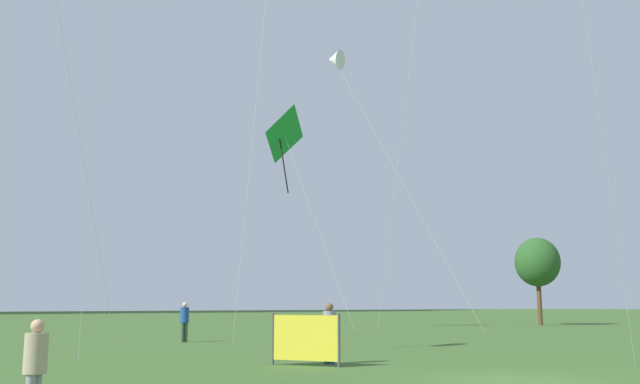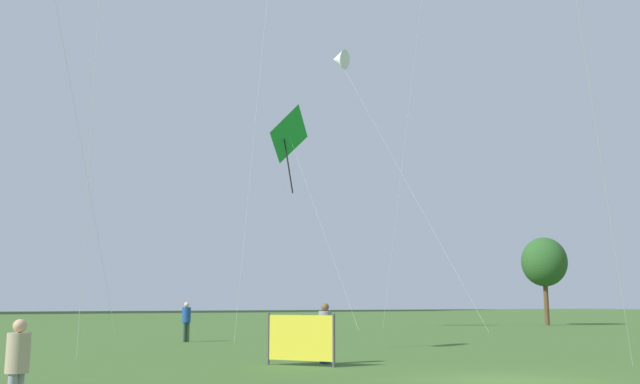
{
  "view_description": "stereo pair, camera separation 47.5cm",
  "coord_description": "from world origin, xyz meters",
  "px_view_note": "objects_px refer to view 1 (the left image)",
  "views": [
    {
      "loc": [
        -10.86,
        -13.02,
        1.8
      ],
      "look_at": [
        0.88,
        12.89,
        6.41
      ],
      "focal_mm": 38.32,
      "sensor_mm": 36.0,
      "label": 1
    },
    {
      "loc": [
        -10.43,
        -13.21,
        1.8
      ],
      "look_at": [
        0.88,
        12.89,
        6.41
      ],
      "focal_mm": 38.32,
      "sensor_mm": 36.0,
      "label": 2
    }
  ],
  "objects_px": {
    "person_standing_1": "(329,329)",
    "kite_flying_0": "(335,60)",
    "person_standing_0": "(184,319)",
    "park_tree_0": "(537,262)",
    "person_standing_3": "(35,364)",
    "kite_flying_2": "(284,137)",
    "event_banner": "(305,338)"
  },
  "relations": [
    {
      "from": "person_standing_1",
      "to": "park_tree_0",
      "type": "xyz_separation_m",
      "value": [
        30.43,
        24.74,
        4.0
      ]
    },
    {
      "from": "person_standing_3",
      "to": "kite_flying_2",
      "type": "bearing_deg",
      "value": -172.23
    },
    {
      "from": "person_standing_0",
      "to": "kite_flying_0",
      "type": "distance_m",
      "value": 25.86
    },
    {
      "from": "park_tree_0",
      "to": "event_banner",
      "type": "distance_m",
      "value": 40.4
    },
    {
      "from": "person_standing_0",
      "to": "event_banner",
      "type": "height_order",
      "value": "person_standing_0"
    },
    {
      "from": "person_standing_3",
      "to": "event_banner",
      "type": "bearing_deg",
      "value": 168.64
    },
    {
      "from": "person_standing_3",
      "to": "park_tree_0",
      "type": "distance_m",
      "value": 50.67
    },
    {
      "from": "person_standing_0",
      "to": "kite_flying_2",
      "type": "distance_m",
      "value": 20.36
    },
    {
      "from": "person_standing_3",
      "to": "park_tree_0",
      "type": "bearing_deg",
      "value": 164.48
    },
    {
      "from": "kite_flying_2",
      "to": "kite_flying_0",
      "type": "bearing_deg",
      "value": -12.34
    },
    {
      "from": "person_standing_3",
      "to": "park_tree_0",
      "type": "relative_size",
      "value": 0.22
    },
    {
      "from": "person_standing_3",
      "to": "event_banner",
      "type": "height_order",
      "value": "person_standing_3"
    },
    {
      "from": "person_standing_0",
      "to": "person_standing_3",
      "type": "xyz_separation_m",
      "value": [
        -7.09,
        -20.53,
        -0.15
      ]
    },
    {
      "from": "person_standing_0",
      "to": "person_standing_1",
      "type": "relative_size",
      "value": 1.02
    },
    {
      "from": "kite_flying_2",
      "to": "person_standing_0",
      "type": "bearing_deg",
      "value": -127.72
    },
    {
      "from": "event_banner",
      "to": "person_standing_3",
      "type": "bearing_deg",
      "value": -136.11
    },
    {
      "from": "kite_flying_0",
      "to": "kite_flying_2",
      "type": "relative_size",
      "value": 1.36
    },
    {
      "from": "person_standing_0",
      "to": "event_banner",
      "type": "distance_m",
      "value": 13.35
    },
    {
      "from": "person_standing_3",
      "to": "kite_flying_2",
      "type": "relative_size",
      "value": 0.1
    },
    {
      "from": "person_standing_3",
      "to": "kite_flying_0",
      "type": "xyz_separation_m",
      "value": [
        20.57,
        32.43,
        18.74
      ]
    },
    {
      "from": "person_standing_1",
      "to": "kite_flying_0",
      "type": "bearing_deg",
      "value": 108.62
    },
    {
      "from": "person_standing_1",
      "to": "kite_flying_2",
      "type": "xyz_separation_m",
      "value": [
        8.5,
        25.68,
        12.54
      ]
    },
    {
      "from": "person_standing_0",
      "to": "person_standing_3",
      "type": "distance_m",
      "value": 21.72
    },
    {
      "from": "event_banner",
      "to": "kite_flying_0",
      "type": "bearing_deg",
      "value": 62.57
    },
    {
      "from": "person_standing_1",
      "to": "person_standing_3",
      "type": "height_order",
      "value": "person_standing_1"
    },
    {
      "from": "person_standing_3",
      "to": "person_standing_0",
      "type": "bearing_deg",
      "value": -164.31
    },
    {
      "from": "kite_flying_0",
      "to": "person_standing_3",
      "type": "bearing_deg",
      "value": -122.39
    },
    {
      "from": "person_standing_3",
      "to": "kite_flying_2",
      "type": "distance_m",
      "value": 39.38
    },
    {
      "from": "park_tree_0",
      "to": "event_banner",
      "type": "bearing_deg",
      "value": -141.34
    },
    {
      "from": "kite_flying_2",
      "to": "park_tree_0",
      "type": "relative_size",
      "value": 2.13
    },
    {
      "from": "person_standing_1",
      "to": "park_tree_0",
      "type": "distance_m",
      "value": 39.42
    },
    {
      "from": "person_standing_0",
      "to": "park_tree_0",
      "type": "bearing_deg",
      "value": -173.74
    }
  ]
}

